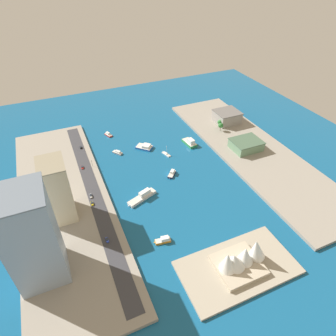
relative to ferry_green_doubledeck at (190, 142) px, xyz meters
name	(u,v)px	position (x,y,z in m)	size (l,w,h in m)	color
ground_plane	(168,173)	(41.16, 36.66, -2.41)	(440.00, 440.00, 0.00)	#145684
quay_west	(251,150)	(-51.97, 36.66, -1.03)	(70.00, 240.00, 2.77)	gray
quay_east	(64,200)	(134.28, 36.66, -1.03)	(70.00, 240.00, 2.77)	gray
peninsula_point	(238,267)	(39.37, 146.01, -1.41)	(76.27, 41.19, 2.00)	#A89E89
road_strip	(93,191)	(110.21, 36.66, 0.43)	(11.20, 228.00, 0.15)	#38383D
ferry_green_doubledeck	(190,142)	(0.00, 0.00, 0.00)	(10.42, 20.73, 6.99)	#2D8C4C
patrol_launch_navy	(172,174)	(38.66, 40.02, -0.96)	(11.23, 11.63, 4.05)	#1E284C
yacht_sleek_gray	(117,152)	(75.04, -13.91, -1.18)	(9.43, 11.19, 3.34)	#999EA3
ferry_white_commuter	(142,196)	(73.91, 58.73, -0.28)	(27.78, 15.41, 6.54)	silver
catamaran_blue	(145,147)	(46.17, -12.07, -0.79)	(18.78, 18.75, 4.32)	blue
sailboat_small_white	(166,154)	(30.51, 7.93, -1.69)	(6.11, 11.47, 10.40)	white
tugboat_red	(108,135)	(74.75, -52.01, -1.12)	(7.46, 11.01, 3.61)	red
water_taxi_orange	(163,240)	(75.37, 106.80, -0.79)	(12.62, 5.88, 4.20)	orange
carpark_squat_concrete	(227,117)	(-59.75, -22.45, 7.09)	(27.60, 25.38, 13.39)	gray
terminal_long_green	(246,145)	(-46.42, 34.12, 5.22)	(29.55, 23.96, 9.67)	slate
tower_tall_glass	(32,238)	(153.41, 101.17, 33.61)	(28.96, 29.09, 66.43)	#8C9EB2
office_block_beige	(58,190)	(135.66, 54.41, 24.97)	(18.24, 25.17, 49.17)	#C6B793
taxi_yellow_cab	(92,203)	(114.33, 51.83, 1.33)	(1.91, 4.58, 1.69)	black
suv_black	(81,147)	(107.84, -34.33, 1.30)	(1.93, 4.71, 1.62)	black
hatchback_blue	(107,240)	(112.03, 92.24, 1.22)	(1.82, 4.38, 1.42)	black
van_white	(91,196)	(113.32, 42.40, 1.32)	(1.82, 5.15, 1.65)	black
pickup_red	(82,167)	(112.63, 0.15, 1.28)	(2.00, 4.93, 1.57)	black
traffic_light_waterfront	(92,162)	(103.31, 1.29, 4.70)	(0.36, 0.36, 6.50)	black
opera_landmark	(240,259)	(38.69, 146.01, 7.55)	(34.49, 27.00, 21.40)	#BCAD93
park_tree_cluster	(220,124)	(-43.72, -10.86, 6.72)	(8.92, 12.99, 9.48)	brown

